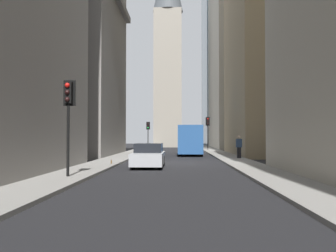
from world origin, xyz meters
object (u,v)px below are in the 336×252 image
at_px(pedestrian, 239,146).
at_px(traffic_light_midblock, 208,126).
at_px(sedan_silver, 149,156).
at_px(traffic_light_far_junction, 148,129).
at_px(delivery_truck, 190,140).
at_px(traffic_light_foreground, 68,105).
at_px(discarded_bottle, 111,162).

bearing_deg(pedestrian, traffic_light_midblock, 2.95).
relative_size(sedan_silver, pedestrian, 2.46).
bearing_deg(traffic_light_far_junction, traffic_light_midblock, -122.15).
distance_m(delivery_truck, pedestrian, 7.72).
distance_m(traffic_light_midblock, traffic_light_far_junction, 9.63).
xyz_separation_m(sedan_silver, traffic_light_foreground, (-6.33, 2.89, 2.48)).
bearing_deg(discarded_bottle, traffic_light_foreground, 175.92).
distance_m(pedestrian, discarded_bottle, 10.81).
bearing_deg(traffic_light_midblock, discarded_bottle, 162.55).
bearing_deg(traffic_light_midblock, sedan_silver, 168.04).
distance_m(sedan_silver, traffic_light_foreground, 7.39).
relative_size(sedan_silver, traffic_light_far_junction, 1.14).
bearing_deg(discarded_bottle, sedan_silver, -110.23).
xyz_separation_m(delivery_truck, pedestrian, (-6.79, -3.65, -0.37)).
bearing_deg(traffic_light_foreground, delivery_truck, -15.75).
bearing_deg(pedestrian, sedan_silver, 137.61).
bearing_deg(sedan_silver, delivery_truck, -11.42).
distance_m(traffic_light_foreground, traffic_light_far_junction, 37.33).
relative_size(sedan_silver, discarded_bottle, 15.93).
bearing_deg(sedan_silver, traffic_light_foreground, 155.44).
xyz_separation_m(traffic_light_foreground, traffic_light_far_junction, (37.33, -0.23, -0.25)).
distance_m(delivery_truck, traffic_light_midblock, 12.44).
height_order(delivery_truck, traffic_light_far_junction, traffic_light_far_junction).
xyz_separation_m(sedan_silver, pedestrian, (7.07, -6.45, 0.43)).
bearing_deg(sedan_silver, traffic_light_midblock, -11.96).
bearing_deg(pedestrian, delivery_truck, 28.25).
height_order(delivery_truck, discarded_bottle, delivery_truck).
relative_size(delivery_truck, traffic_light_midblock, 1.55).
bearing_deg(traffic_light_far_junction, sedan_silver, -175.09).
height_order(sedan_silver, discarded_bottle, sedan_silver).
distance_m(traffic_light_foreground, traffic_light_midblock, 33.28).
distance_m(delivery_truck, discarded_bottle, 14.03).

